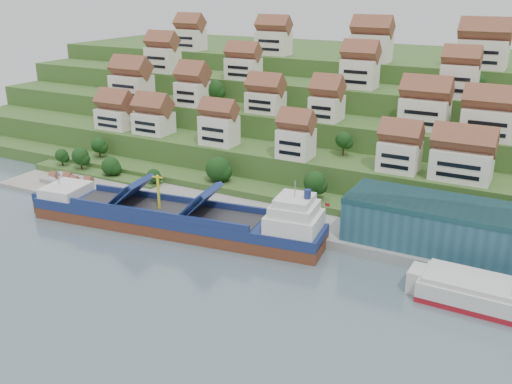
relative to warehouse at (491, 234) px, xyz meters
The scene contains 11 objects.
ground 55.18m from the warehouse, 161.90° to the right, with size 300.00×300.00×0.00m, color slate.
quay 32.64m from the warehouse, behind, with size 180.00×14.00×2.20m, color gray.
pebble_beach 110.32m from the warehouse, behind, with size 45.00×20.00×1.00m, color gray.
hillside 101.03m from the warehouse, 121.00° to the left, with size 260.00×128.00×31.00m.
hillside_village 68.49m from the warehouse, 138.81° to the left, with size 156.16×64.29×28.79m.
hillside_trees 74.77m from the warehouse, 160.97° to the left, with size 142.23×62.23×30.33m.
warehouse is the anchor object (origin of this frame).
flagpole 34.60m from the warehouse, 168.33° to the right, with size 1.28×0.16×8.00m.
beach_huts 112.29m from the warehouse, behind, with size 14.40×3.70×2.20m.
cargo_ship 68.36m from the warehouse, 166.01° to the right, with size 73.73×20.30×16.10m.
second_ship 18.52m from the warehouse, 74.94° to the right, with size 27.81×10.84×8.00m.
Camera 1 is at (60.08, -100.39, 55.99)m, focal length 40.00 mm.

